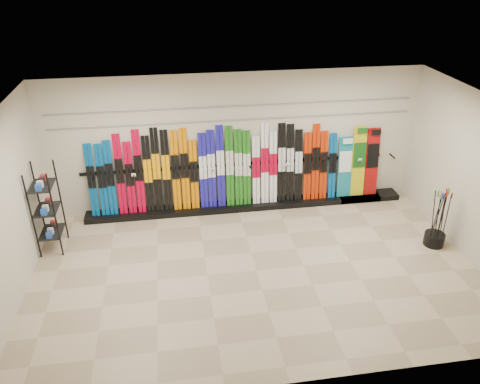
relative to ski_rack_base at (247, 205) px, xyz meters
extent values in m
plane|color=tan|center=(-0.22, -2.28, -0.06)|extent=(8.00, 8.00, 0.00)
plane|color=beige|center=(-0.22, 0.22, 1.44)|extent=(8.00, 0.00, 8.00)
plane|color=beige|center=(-4.22, -2.28, 1.44)|extent=(0.00, 5.00, 5.00)
plane|color=beige|center=(3.78, -2.28, 1.44)|extent=(0.00, 5.00, 5.00)
plane|color=silver|center=(-0.22, -2.28, 2.94)|extent=(8.00, 8.00, 0.00)
cube|color=black|center=(0.00, 0.00, 0.00)|extent=(8.00, 0.40, 0.12)
cube|color=#034B8D|center=(-3.28, 0.07, 0.84)|extent=(0.17, 0.25, 1.57)
cube|color=#034B8D|center=(-3.07, 0.06, 0.83)|extent=(0.17, 0.24, 1.55)
cube|color=#034B8D|center=(-2.90, 0.07, 0.86)|extent=(0.17, 0.25, 1.61)
cube|color=#B90024|center=(-2.70, 0.08, 0.92)|extent=(0.17, 0.27, 1.73)
cube|color=#B90024|center=(-2.50, 0.07, 0.84)|extent=(0.17, 0.25, 1.56)
cube|color=#B90024|center=(-2.30, 0.08, 0.96)|extent=(0.17, 0.28, 1.80)
cube|color=black|center=(-2.12, 0.07, 0.89)|extent=(0.17, 0.26, 1.66)
cube|color=black|center=(-1.93, 0.08, 0.97)|extent=(0.17, 0.28, 1.82)
cube|color=black|center=(-1.73, 0.08, 0.94)|extent=(0.17, 0.28, 1.76)
cube|color=orange|center=(-1.54, 0.08, 0.93)|extent=(0.17, 0.27, 1.74)
cube|color=orange|center=(-1.35, 0.08, 0.95)|extent=(0.17, 0.28, 1.78)
cube|color=orange|center=(-1.16, 0.06, 0.81)|extent=(0.17, 0.24, 1.51)
cube|color=#1A169C|center=(-0.96, 0.07, 0.89)|extent=(0.17, 0.26, 1.65)
cube|color=#1A169C|center=(-0.78, 0.08, 0.91)|extent=(0.17, 0.27, 1.71)
cube|color=#1A169C|center=(-0.58, 0.08, 0.96)|extent=(0.17, 0.28, 1.80)
cube|color=#1D6F16|center=(-0.38, 0.08, 0.94)|extent=(0.17, 0.28, 1.77)
cube|color=#1D6F16|center=(-0.19, 0.07, 0.90)|extent=(0.17, 0.27, 1.69)
cube|color=#1D6F16|center=(-0.01, 0.07, 0.88)|extent=(0.17, 0.26, 1.65)
cube|color=white|center=(0.20, 0.06, 0.82)|extent=(0.17, 0.24, 1.52)
cube|color=white|center=(0.39, 0.08, 0.95)|extent=(0.17, 0.28, 1.79)
cube|color=white|center=(0.58, 0.07, 0.86)|extent=(0.17, 0.25, 1.60)
cube|color=black|center=(0.77, 0.08, 0.94)|extent=(0.17, 0.28, 1.77)
cube|color=black|center=(0.96, 0.08, 0.93)|extent=(0.17, 0.27, 1.74)
cube|color=black|center=(1.15, 0.07, 0.86)|extent=(0.17, 0.25, 1.61)
cube|color=red|center=(1.35, 0.06, 0.83)|extent=(0.17, 0.24, 1.54)
cube|color=red|center=(1.54, 0.08, 0.91)|extent=(0.17, 0.27, 1.71)
cube|color=red|center=(1.72, 0.06, 0.83)|extent=(0.17, 0.24, 1.55)
cube|color=#034B8D|center=(1.93, 0.06, 0.80)|extent=(0.17, 0.24, 1.49)
cube|color=#14728C|center=(2.23, 0.07, 0.75)|extent=(0.32, 0.22, 1.39)
cube|color=gold|center=(2.54, 0.08, 0.86)|extent=(0.31, 0.25, 1.60)
cube|color=#990C0C|center=(2.87, 0.08, 0.83)|extent=(0.30, 0.24, 1.55)
cube|color=black|center=(-3.97, -0.94, 0.80)|extent=(0.40, 0.60, 1.72)
cylinder|color=black|center=(3.38, -2.00, 0.07)|extent=(0.39, 0.39, 0.25)
cylinder|color=black|center=(3.46, -2.10, 0.55)|extent=(0.12, 0.14, 1.17)
cylinder|color=black|center=(3.27, -2.05, 0.55)|extent=(0.07, 0.07, 1.18)
cylinder|color=black|center=(3.29, -2.07, 0.55)|extent=(0.02, 0.15, 1.17)
cylinder|color=black|center=(3.50, -1.93, 0.55)|extent=(0.11, 0.03, 1.18)
cylinder|color=black|center=(3.40, -2.02, 0.55)|extent=(0.09, 0.15, 1.17)
cylinder|color=black|center=(3.44, -1.99, 0.55)|extent=(0.03, 0.02, 1.18)
cylinder|color=black|center=(3.26, -2.10, 0.55)|extent=(0.15, 0.05, 1.17)
cylinder|color=black|center=(3.25, -1.99, 0.55)|extent=(0.12, 0.08, 1.18)
cube|color=gray|center=(-0.22, 0.20, 1.94)|extent=(7.60, 0.02, 0.03)
cube|color=gray|center=(-0.22, 0.20, 2.24)|extent=(7.60, 0.02, 0.03)
camera|label=1|loc=(-1.57, -8.98, 5.18)|focal=35.00mm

